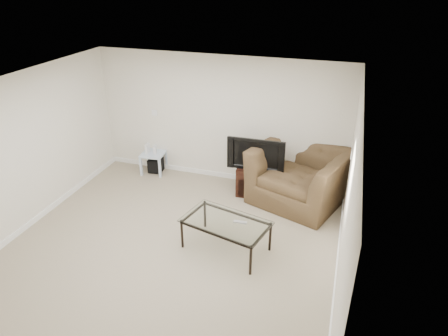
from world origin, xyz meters
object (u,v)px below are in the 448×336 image
(recliner, at_px, (300,167))
(coffee_table, at_px, (226,235))
(side_table, at_px, (154,162))
(subwoofer, at_px, (156,165))
(television, at_px, (257,153))
(tv_stand, at_px, (256,180))

(recliner, xyz_separation_m, coffee_table, (-0.83, -1.78, -0.44))
(side_table, relative_size, subwoofer, 1.65)
(television, distance_m, side_table, 2.37)
(coffee_table, bearing_deg, side_table, 137.88)
(recliner, distance_m, coffee_table, 2.02)
(tv_stand, distance_m, television, 0.59)
(side_table, height_order, coffee_table, coffee_table)
(side_table, relative_size, recliner, 0.29)
(subwoofer, xyz_separation_m, recliner, (3.03, -0.25, 0.53))
(tv_stand, xyz_separation_m, coffee_table, (-0.04, -1.78, -0.04))
(subwoofer, relative_size, recliner, 0.18)
(side_table, relative_size, coffee_table, 0.36)
(subwoofer, bearing_deg, coffee_table, -42.75)
(coffee_table, bearing_deg, subwoofer, 137.25)
(side_table, xyz_separation_m, coffee_table, (2.22, -2.01, 0.03))
(recliner, bearing_deg, tv_stand, -160.50)
(tv_stand, bearing_deg, side_table, 171.04)
(television, bearing_deg, subwoofer, 171.48)
(television, xyz_separation_m, subwoofer, (-2.24, 0.28, -0.72))
(television, height_order, recliner, recliner)
(television, relative_size, subwoofer, 3.51)
(tv_stand, height_order, coffee_table, tv_stand)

